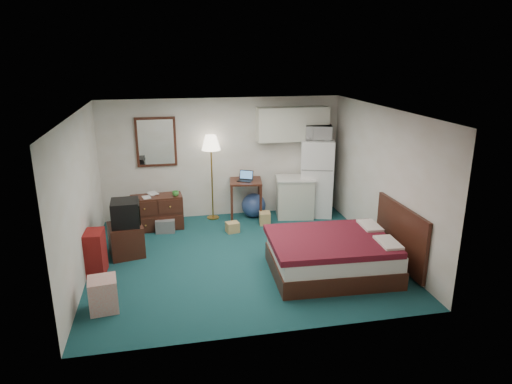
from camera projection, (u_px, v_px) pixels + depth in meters
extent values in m
cube|color=#12373C|center=(242.00, 258.00, 7.83)|extent=(5.00, 4.50, 0.01)
cube|color=beige|center=(240.00, 111.00, 7.10)|extent=(5.00, 4.50, 0.01)
cube|color=beige|center=(223.00, 158.00, 9.57)|extent=(5.00, 0.01, 2.50)
cube|color=beige|center=(273.00, 242.00, 5.36)|extent=(5.00, 0.01, 2.50)
cube|color=beige|center=(80.00, 197.00, 6.99)|extent=(0.01, 4.50, 2.50)
cube|color=beige|center=(382.00, 180.00, 7.94)|extent=(0.01, 4.50, 2.50)
sphere|color=navy|center=(254.00, 205.00, 9.70)|extent=(0.57, 0.57, 0.51)
imported|color=white|center=(318.00, 131.00, 9.43)|extent=(0.59, 0.41, 0.36)
imported|color=tan|center=(142.00, 193.00, 8.77)|extent=(0.15, 0.05, 0.21)
imported|color=tan|center=(148.00, 189.00, 8.97)|extent=(0.18, 0.10, 0.25)
imported|color=green|center=(176.00, 193.00, 8.93)|extent=(0.14, 0.12, 0.13)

